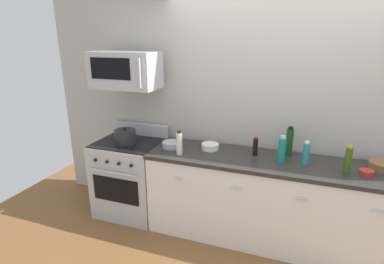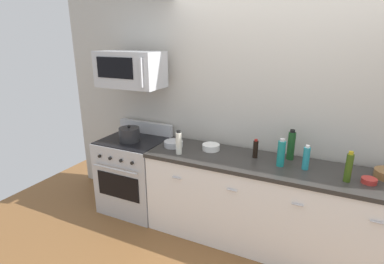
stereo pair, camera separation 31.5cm
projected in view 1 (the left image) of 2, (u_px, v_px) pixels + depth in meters
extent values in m
plane|color=brown|center=(266.00, 238.00, 3.28)|extent=(6.79, 6.79, 0.00)
cube|color=#B7B2A8|center=(280.00, 110.00, 3.24)|extent=(5.66, 0.10, 2.70)
cube|color=white|center=(269.00, 203.00, 3.15)|extent=(2.54, 0.62, 0.88)
cube|color=#2D2B28|center=(273.00, 162.00, 3.01)|extent=(2.57, 0.65, 0.04)
cube|color=black|center=(263.00, 251.00, 3.01)|extent=(2.54, 0.02, 0.10)
cylinder|color=silver|center=(179.00, 179.00, 3.05)|extent=(0.10, 0.02, 0.02)
cylinder|color=silver|center=(236.00, 188.00, 2.87)|extent=(0.10, 0.02, 0.02)
cylinder|color=silver|center=(302.00, 199.00, 2.68)|extent=(0.10, 0.02, 0.02)
cylinder|color=silver|center=(377.00, 211.00, 2.49)|extent=(0.10, 0.02, 0.02)
cube|color=#B7BABF|center=(130.00, 178.00, 3.67)|extent=(0.76, 0.64, 0.91)
cube|color=black|center=(116.00, 190.00, 3.38)|extent=(0.58, 0.01, 0.30)
cylinder|color=#B7BABF|center=(112.00, 173.00, 3.28)|extent=(0.61, 0.02, 0.02)
cube|color=#B7BABF|center=(140.00, 129.00, 3.77)|extent=(0.76, 0.06, 0.16)
cube|color=black|center=(128.00, 142.00, 3.53)|extent=(0.73, 0.61, 0.01)
cylinder|color=black|center=(95.00, 160.00, 3.34)|extent=(0.04, 0.02, 0.04)
cylinder|color=black|center=(107.00, 162.00, 3.30)|extent=(0.04, 0.02, 0.04)
cylinder|color=black|center=(119.00, 164.00, 3.25)|extent=(0.04, 0.02, 0.04)
cylinder|color=black|center=(131.00, 166.00, 3.20)|extent=(0.04, 0.02, 0.04)
cube|color=#B7BABF|center=(125.00, 70.00, 3.32)|extent=(0.74, 0.40, 0.40)
cube|color=black|center=(110.00, 69.00, 3.15)|extent=(0.48, 0.01, 0.22)
cube|color=#B7BABF|center=(140.00, 73.00, 3.03)|extent=(0.02, 0.04, 0.30)
cylinder|color=#197F7A|center=(282.00, 150.00, 2.93)|extent=(0.07, 0.07, 0.25)
cylinder|color=beige|center=(283.00, 137.00, 2.89)|extent=(0.05, 0.05, 0.02)
cylinder|color=black|center=(255.00, 147.00, 3.12)|extent=(0.05, 0.05, 0.18)
cylinder|color=maroon|center=(256.00, 138.00, 3.09)|extent=(0.03, 0.03, 0.02)
cylinder|color=teal|center=(306.00, 154.00, 2.88)|extent=(0.06, 0.06, 0.22)
cylinder|color=white|center=(307.00, 142.00, 2.85)|extent=(0.04, 0.04, 0.02)
cylinder|color=#19471E|center=(289.00, 142.00, 3.10)|extent=(0.07, 0.07, 0.28)
cylinder|color=black|center=(291.00, 128.00, 3.05)|extent=(0.05, 0.05, 0.03)
cylinder|color=silver|center=(179.00, 144.00, 3.13)|extent=(0.06, 0.06, 0.24)
cylinder|color=black|center=(179.00, 132.00, 3.09)|extent=(0.04, 0.04, 0.02)
cylinder|color=#385114|center=(348.00, 161.00, 2.67)|extent=(0.06, 0.06, 0.25)
cylinder|color=#B29919|center=(350.00, 147.00, 2.63)|extent=(0.04, 0.04, 0.02)
cylinder|color=brown|center=(381.00, 166.00, 2.80)|extent=(0.22, 0.22, 0.07)
torus|color=brown|center=(382.00, 163.00, 2.79)|extent=(0.22, 0.22, 0.01)
cylinder|color=brown|center=(381.00, 169.00, 2.80)|extent=(0.12, 0.12, 0.01)
cylinder|color=#B2B5BA|center=(172.00, 144.00, 3.36)|extent=(0.21, 0.21, 0.06)
torus|color=#B2B5BA|center=(172.00, 142.00, 3.35)|extent=(0.21, 0.21, 0.01)
cylinder|color=#B2B5BA|center=(172.00, 147.00, 3.36)|extent=(0.12, 0.12, 0.01)
cylinder|color=white|center=(210.00, 146.00, 3.29)|extent=(0.19, 0.19, 0.06)
torus|color=white|center=(210.00, 144.00, 3.29)|extent=(0.19, 0.19, 0.01)
cylinder|color=white|center=(210.00, 149.00, 3.30)|extent=(0.10, 0.10, 0.01)
cylinder|color=#B72D28|center=(366.00, 172.00, 2.69)|extent=(0.12, 0.12, 0.04)
torus|color=#B72D28|center=(367.00, 171.00, 2.68)|extent=(0.12, 0.12, 0.01)
cylinder|color=#B72D28|center=(366.00, 174.00, 2.69)|extent=(0.07, 0.07, 0.01)
cylinder|color=#262628|center=(125.00, 137.00, 3.46)|extent=(0.24, 0.24, 0.16)
sphere|color=black|center=(125.00, 129.00, 3.43)|extent=(0.04, 0.04, 0.04)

